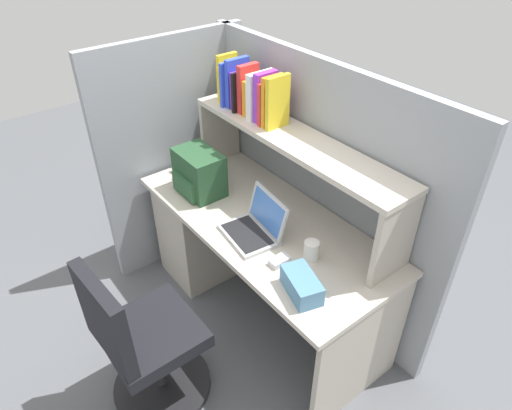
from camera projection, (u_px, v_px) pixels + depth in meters
name	position (u px, v px, depth m)	size (l,w,h in m)	color
ground_plane	(262.00, 308.00, 2.96)	(8.00, 8.00, 0.00)	#595B60
desk	(225.00, 230.00, 2.97)	(1.60, 0.70, 0.73)	beige
cubicle_partition_rear	(314.00, 189.00, 2.69)	(1.84, 0.05, 1.55)	gray
cubicle_partition_left	(177.00, 155.00, 3.02)	(0.05, 1.06, 1.55)	gray
overhead_hutch	(293.00, 153.00, 2.42)	(1.44, 0.28, 0.45)	#B3A99C
reference_books_on_shelf	(251.00, 91.00, 2.52)	(0.50, 0.19, 0.28)	yellow
laptop	(255.00, 226.00, 2.40)	(0.34, 0.29, 0.22)	#B7BABF
backpack	(199.00, 173.00, 2.68)	(0.30, 0.22, 0.26)	#264C2D
computer_mouse	(280.00, 261.00, 2.23)	(0.06, 0.10, 0.03)	silver
paper_cup	(311.00, 250.00, 2.25)	(0.08, 0.08, 0.10)	white
tissue_box	(302.00, 285.00, 2.05)	(0.22, 0.12, 0.10)	teal
office_chair	(144.00, 347.00, 2.24)	(0.52, 0.52, 0.93)	black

